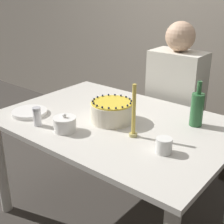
{
  "coord_description": "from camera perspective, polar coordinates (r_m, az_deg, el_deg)",
  "views": [
    {
      "loc": [
        1.08,
        -1.36,
        1.5
      ],
      "look_at": [
        -0.01,
        -0.02,
        0.79
      ],
      "focal_mm": 50.0,
      "sensor_mm": 36.0,
      "label": 1
    }
  ],
  "objects": [
    {
      "name": "person_man_blue_shirt",
      "position": [
        2.49,
        11.27,
        -0.45
      ],
      "size": [
        0.4,
        0.34,
        1.26
      ],
      "rotation": [
        0.0,
        0.0,
        3.14
      ],
      "color": "#2D2D38",
      "rests_on": "ground_plane"
    },
    {
      "name": "plate_stack",
      "position": [
        2.05,
        -14.83,
        -0.05
      ],
      "size": [
        0.22,
        0.22,
        0.02
      ],
      "color": "white",
      "rests_on": "dining_table"
    },
    {
      "name": "candle",
      "position": [
        1.66,
        3.98,
        -0.66
      ],
      "size": [
        0.05,
        0.05,
        0.3
      ],
      "color": "tan",
      "rests_on": "dining_table"
    },
    {
      "name": "wall_behind",
      "position": [
        2.97,
        18.49,
        17.46
      ],
      "size": [
        8.0,
        0.05,
        2.6
      ],
      "color": "#ADA393",
      "rests_on": "ground_plane"
    },
    {
      "name": "bottle",
      "position": [
        1.86,
        15.28,
        0.55
      ],
      "size": [
        0.07,
        0.07,
        0.27
      ],
      "color": "#2D6638",
      "rests_on": "dining_table"
    },
    {
      "name": "dining_table",
      "position": [
        1.94,
        0.5,
        -4.35
      ],
      "size": [
        1.4,
        0.98,
        0.73
      ],
      "color": "beige",
      "rests_on": "ground_plane"
    },
    {
      "name": "cake",
      "position": [
        1.87,
        0.0,
        0.11
      ],
      "size": [
        0.26,
        0.26,
        0.13
      ],
      "color": "#EFE5CC",
      "rests_on": "dining_table"
    },
    {
      "name": "sugar_shaker",
      "position": [
        1.86,
        -13.52,
        -0.79
      ],
      "size": [
        0.05,
        0.05,
        0.11
      ],
      "color": "white",
      "rests_on": "dining_table"
    },
    {
      "name": "cup",
      "position": [
        1.55,
        9.46,
        -6.05
      ],
      "size": [
        0.08,
        0.08,
        0.08
      ],
      "color": "white",
      "rests_on": "dining_table"
    },
    {
      "name": "sugar_bowl",
      "position": [
        1.77,
        -8.61,
        -2.18
      ],
      "size": [
        0.13,
        0.13,
        0.11
      ],
      "color": "white",
      "rests_on": "dining_table"
    },
    {
      "name": "ground_plane",
      "position": [
        2.29,
        0.45,
        -18.42
      ],
      "size": [
        12.0,
        12.0,
        0.0
      ],
      "primitive_type": "plane",
      "color": "#3D3833"
    }
  ]
}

